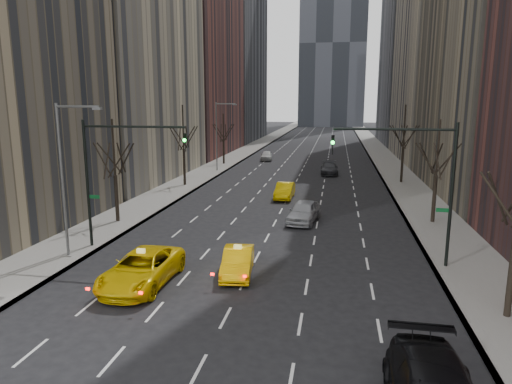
% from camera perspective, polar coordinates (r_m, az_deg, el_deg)
% --- Properties ---
extents(ground, '(400.00, 400.00, 0.00)m').
position_cam_1_polar(ground, '(17.24, -7.23, -21.21)').
color(ground, black).
rests_on(ground, ground).
extents(sidewalk_left, '(4.50, 320.00, 0.15)m').
position_cam_1_polar(sidewalk_left, '(86.00, -1.30, 5.12)').
color(sidewalk_left, slate).
rests_on(sidewalk_left, ground).
extents(sidewalk_right, '(4.50, 320.00, 0.15)m').
position_cam_1_polar(sidewalk_right, '(84.71, 15.23, 4.64)').
color(sidewalk_right, slate).
rests_on(sidewalk_right, ground).
extents(bld_left_far, '(14.00, 28.00, 44.00)m').
position_cam_1_polar(bld_left_far, '(84.95, -8.45, 19.76)').
color(bld_left_far, brown).
rests_on(bld_left_far, ground).
extents(bld_left_deep, '(14.00, 30.00, 60.00)m').
position_cam_1_polar(bld_left_deep, '(114.79, -3.52, 21.64)').
color(bld_left_deep, '#5D5D61').
rests_on(bld_left_deep, ground).
extents(bld_right_deep, '(14.00, 30.00, 58.00)m').
position_cam_1_polar(bld_right_deep, '(111.94, 19.90, 20.77)').
color(bld_right_deep, '#5D5D61').
rests_on(bld_right_deep, ground).
extents(tree_lw_b, '(3.36, 3.50, 7.82)m').
position_cam_1_polar(tree_lw_b, '(36.30, -17.19, 2.00)').
color(tree_lw_b, black).
rests_on(tree_lw_b, ground).
extents(tree_lw_c, '(3.36, 3.50, 8.74)m').
position_cam_1_polar(tree_lw_c, '(50.89, -9.02, 5.24)').
color(tree_lw_c, black).
rests_on(tree_lw_c, ground).
extents(tree_lw_d, '(3.36, 3.50, 7.36)m').
position_cam_1_polar(tree_lw_d, '(68.13, -4.08, 6.43)').
color(tree_lw_d, black).
rests_on(tree_lw_d, ground).
extents(tree_rw_b, '(3.36, 3.50, 7.82)m').
position_cam_1_polar(tree_rw_b, '(37.05, 21.57, 1.89)').
color(tree_rw_b, black).
rests_on(tree_rw_b, ground).
extents(tree_rw_c, '(3.36, 3.50, 8.74)m').
position_cam_1_polar(tree_rw_c, '(54.63, 17.92, 5.24)').
color(tree_rw_c, black).
rests_on(tree_rw_c, ground).
extents(traffic_mast_left, '(6.69, 0.39, 8.00)m').
position_cam_1_polar(traffic_mast_left, '(29.45, -17.64, 3.41)').
color(traffic_mast_left, black).
rests_on(traffic_mast_left, ground).
extents(traffic_mast_right, '(6.69, 0.39, 8.00)m').
position_cam_1_polar(traffic_mast_right, '(26.53, 19.92, 2.46)').
color(traffic_mast_right, black).
rests_on(traffic_mast_right, ground).
extents(streetlight_near, '(2.83, 0.22, 9.00)m').
position_cam_1_polar(streetlight_near, '(28.59, -22.58, 3.12)').
color(streetlight_near, slate).
rests_on(streetlight_near, ground).
extents(streetlight_far, '(2.83, 0.22, 9.00)m').
position_cam_1_polar(streetlight_far, '(60.93, -4.65, 7.80)').
color(streetlight_far, slate).
rests_on(streetlight_far, ground).
extents(taxi_suv, '(2.93, 6.16, 1.70)m').
position_cam_1_polar(taxi_suv, '(24.28, -14.09, -9.30)').
color(taxi_suv, '#E0B904').
rests_on(taxi_suv, ground).
extents(taxi_sedan, '(2.04, 4.53, 1.44)m').
position_cam_1_polar(taxi_sedan, '(24.97, -2.28, -8.68)').
color(taxi_sedan, '#FFBB05').
rests_on(taxi_sedan, ground).
extents(silver_sedan_ahead, '(2.65, 5.17, 1.68)m').
position_cam_1_polar(silver_sedan_ahead, '(35.61, 5.98, -2.45)').
color(silver_sedan_ahead, '#9FA1A7').
rests_on(silver_sedan_ahead, ground).
extents(far_taxi, '(1.67, 4.59, 1.50)m').
position_cam_1_polar(far_taxi, '(44.20, 3.61, 0.16)').
color(far_taxi, yellow).
rests_on(far_taxi, ground).
extents(far_suv_grey, '(2.33, 5.44, 1.56)m').
position_cam_1_polar(far_suv_grey, '(59.64, 9.15, 2.95)').
color(far_suv_grey, '#2A2B2F').
rests_on(far_suv_grey, ground).
extents(far_car_white, '(2.22, 4.58, 1.50)m').
position_cam_1_polar(far_car_white, '(73.16, 1.32, 4.58)').
color(far_car_white, silver).
rests_on(far_car_white, ground).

